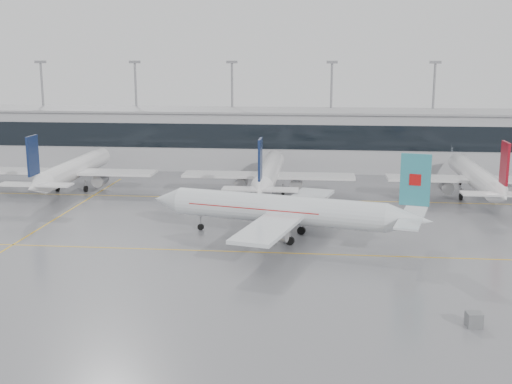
# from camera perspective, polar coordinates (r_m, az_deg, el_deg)

# --- Properties ---
(ground) EXTENTS (320.00, 320.00, 0.00)m
(ground) POSITION_cam_1_polar(r_m,az_deg,el_deg) (79.15, -0.87, -5.34)
(ground) COLOR slate
(ground) RESTS_ON ground
(taxi_line_main) EXTENTS (120.00, 0.25, 0.01)m
(taxi_line_main) POSITION_cam_1_polar(r_m,az_deg,el_deg) (79.15, -0.87, -5.34)
(taxi_line_main) COLOR gold
(taxi_line_main) RESTS_ON ground
(taxi_line_north) EXTENTS (120.00, 0.25, 0.01)m
(taxi_line_north) POSITION_cam_1_polar(r_m,az_deg,el_deg) (108.02, 0.96, -0.62)
(taxi_line_north) COLOR gold
(taxi_line_north) RESTS_ON ground
(taxi_line_cross) EXTENTS (0.25, 60.00, 0.01)m
(taxi_line_cross) POSITION_cam_1_polar(r_m,az_deg,el_deg) (100.83, -17.05, -2.07)
(taxi_line_cross) COLOR gold
(taxi_line_cross) RESTS_ON ground
(terminal) EXTENTS (180.00, 15.00, 12.00)m
(terminal) POSITION_cam_1_polar(r_m,az_deg,el_deg) (138.45, 2.08, 4.69)
(terminal) COLOR #A0A0A4
(terminal) RESTS_ON ground
(terminal_glass) EXTENTS (180.00, 0.20, 5.00)m
(terminal_glass) POSITION_cam_1_polar(r_m,az_deg,el_deg) (130.79, 1.87, 4.92)
(terminal_glass) COLOR black
(terminal_glass) RESTS_ON ground
(terminal_roof) EXTENTS (182.00, 16.00, 0.40)m
(terminal_roof) POSITION_cam_1_polar(r_m,az_deg,el_deg) (137.80, 2.10, 7.24)
(terminal_roof) COLOR gray
(terminal_roof) RESTS_ON ground
(light_masts) EXTENTS (156.40, 1.00, 22.60)m
(light_masts) POSITION_cam_1_polar(r_m,az_deg,el_deg) (143.68, 2.26, 7.89)
(light_masts) COLOR gray
(light_masts) RESTS_ON ground
(air_canada_jet) EXTENTS (37.74, 31.04, 12.16)m
(air_canada_jet) POSITION_cam_1_polar(r_m,az_deg,el_deg) (83.82, 2.78, -1.62)
(air_canada_jet) COLOR silver
(air_canada_jet) RESTS_ON ground
(parked_jet_b) EXTENTS (29.64, 36.96, 11.72)m
(parked_jet_b) POSITION_cam_1_polar(r_m,az_deg,el_deg) (118.89, -15.95, 1.90)
(parked_jet_b) COLOR silver
(parked_jet_b) RESTS_ON ground
(parked_jet_c) EXTENTS (29.64, 36.96, 11.72)m
(parked_jet_c) POSITION_cam_1_polar(r_m,az_deg,el_deg) (110.88, 1.12, 1.67)
(parked_jet_c) COLOR silver
(parked_jet_c) RESTS_ON ground
(parked_jet_d) EXTENTS (29.64, 36.96, 11.72)m
(parked_jet_d) POSITION_cam_1_polar(r_m,az_deg,el_deg) (113.60, 19.01, 1.26)
(parked_jet_d) COLOR silver
(parked_jet_d) RESTS_ON ground
(gse_unit) EXTENTS (1.47, 1.38, 1.34)m
(gse_unit) POSITION_cam_1_polar(r_m,az_deg,el_deg) (61.12, 18.80, -10.70)
(gse_unit) COLOR slate
(gse_unit) RESTS_ON ground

